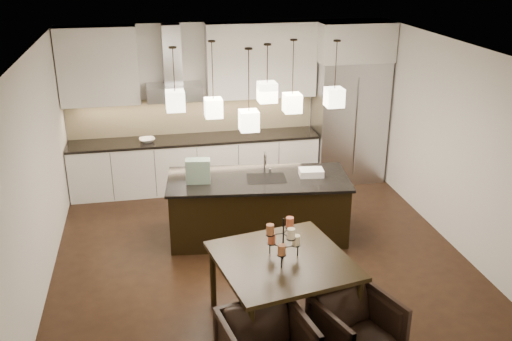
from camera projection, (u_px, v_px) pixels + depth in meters
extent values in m
cube|color=black|center=(259.00, 253.00, 7.93)|extent=(5.50, 5.50, 0.02)
cube|color=white|center=(259.00, 49.00, 6.88)|extent=(5.50, 5.50, 0.02)
cube|color=silver|center=(228.00, 104.00, 9.92)|extent=(5.50, 0.02, 2.80)
cube|color=silver|center=(322.00, 269.00, 4.89)|extent=(5.50, 0.02, 2.80)
cube|color=silver|center=(36.00, 174.00, 6.91)|extent=(0.02, 5.50, 2.80)
cube|color=silver|center=(454.00, 145.00, 7.90)|extent=(0.02, 5.50, 2.80)
cube|color=#B7B7BA|center=(349.00, 121.00, 10.07)|extent=(1.20, 0.72, 2.15)
cube|color=silver|center=(354.00, 41.00, 9.55)|extent=(1.26, 0.72, 0.65)
cube|color=silver|center=(196.00, 164.00, 9.87)|extent=(4.21, 0.62, 0.88)
cube|color=black|center=(195.00, 139.00, 9.69)|extent=(4.21, 0.66, 0.04)
cube|color=beige|center=(192.00, 115.00, 9.84)|extent=(4.21, 0.02, 0.63)
cube|color=silver|center=(98.00, 66.00, 9.09)|extent=(1.25, 0.35, 1.25)
cube|color=silver|center=(261.00, 60.00, 9.56)|extent=(1.85, 0.35, 1.25)
cube|color=#B7B7BA|center=(174.00, 92.00, 9.38)|extent=(0.90, 0.52, 0.24)
cube|color=#B7B7BA|center=(172.00, 54.00, 9.26)|extent=(0.30, 0.28, 0.96)
imported|color=silver|center=(147.00, 140.00, 9.49)|extent=(0.28, 0.28, 0.06)
cube|color=black|center=(258.00, 209.00, 8.23)|extent=(2.58, 1.28, 0.87)
cube|color=black|center=(258.00, 179.00, 8.06)|extent=(2.67, 1.37, 0.04)
cube|color=#144530|center=(198.00, 171.00, 7.85)|extent=(0.36, 0.22, 0.34)
cube|color=silver|center=(311.00, 172.00, 8.12)|extent=(0.36, 0.28, 0.10)
cylinder|color=#F7E9B9|center=(296.00, 240.00, 6.14)|extent=(0.10, 0.10, 0.11)
cylinder|color=#C85D3A|center=(272.00, 238.00, 6.18)|extent=(0.10, 0.10, 0.11)
cylinder|color=#9A5933|center=(282.00, 250.00, 5.95)|extent=(0.10, 0.10, 0.11)
cylinder|color=#C85D3A|center=(290.00, 222.00, 6.15)|extent=(0.10, 0.10, 0.11)
cylinder|color=#9A5933|center=(270.00, 229.00, 5.99)|extent=(0.10, 0.10, 0.11)
cylinder|color=#F7E9B9|center=(291.00, 234.00, 5.91)|extent=(0.10, 0.10, 0.11)
imported|color=black|center=(356.00, 330.00, 5.79)|extent=(0.96, 0.98, 0.70)
cube|color=white|center=(175.00, 101.00, 7.36)|extent=(0.24, 0.24, 0.26)
cube|color=white|center=(213.00, 108.00, 7.90)|extent=(0.24, 0.24, 0.26)
cube|color=white|center=(267.00, 92.00, 7.56)|extent=(0.24, 0.24, 0.26)
cube|color=white|center=(292.00, 103.00, 8.00)|extent=(0.24, 0.24, 0.26)
cube|color=white|center=(334.00, 97.00, 7.89)|extent=(0.24, 0.24, 0.26)
cube|color=white|center=(249.00, 121.00, 7.38)|extent=(0.24, 0.24, 0.26)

